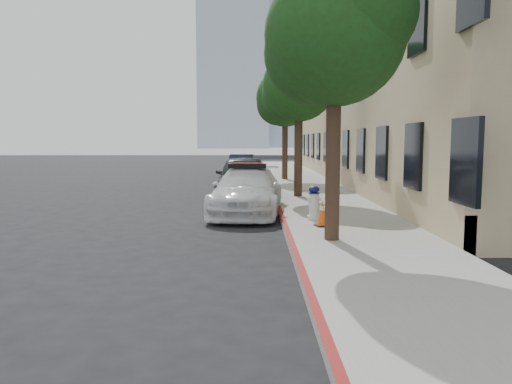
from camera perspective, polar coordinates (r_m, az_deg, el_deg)
The scene contains 14 objects.
ground at distance 12.37m, azimuth -6.27°, elevation -4.26°, with size 120.00×120.00×0.00m, color black.
sidewalk at distance 22.32m, azimuth 5.71°, elevation 0.51°, with size 3.20×50.00×0.15m, color gray.
curb_strip at distance 22.22m, azimuth 1.76°, elevation 0.51°, with size 0.12×50.00×0.15m, color maroon.
building at distance 28.37m, azimuth 16.31°, elevation 11.43°, with size 8.00×36.00×10.00m, color tan.
tower_left at distance 135.10m, azimuth -2.55°, elevation 17.86°, with size 18.00×14.00×60.00m, color #9EA8B7.
tower_right at distance 148.63m, azimuth 2.87°, elevation 13.63°, with size 14.00×14.00×44.00m, color #9EA8B7.
tree_near at distance 10.43m, azimuth 9.18°, elevation 17.41°, with size 2.92×2.82×5.62m.
tree_mid at distance 18.27m, azimuth 5.02°, elevation 12.14°, with size 2.77×2.64×5.43m.
tree_far at distance 26.23m, azimuth 3.42°, elevation 10.77°, with size 3.10×3.00×5.81m.
police_car at distance 14.65m, azimuth -1.00°, elevation 0.09°, with size 2.35×4.88×1.52m.
parked_car_mid at distance 18.16m, azimuth -1.43°, elevation 1.66°, with size 1.94×4.83×1.65m, color black.
parked_car_far at distance 29.57m, azimuth -1.67°, elevation 3.02°, with size 1.41×4.04×1.33m, color #151D34.
fire_hydrant at distance 12.89m, azimuth 6.64°, elevation -1.26°, with size 0.36×0.34×0.88m.
traffic_cone at distance 11.93m, azimuth 7.60°, elevation -2.42°, with size 0.40×0.40×0.63m.
Camera 1 is at (1.31, -12.10, 2.19)m, focal length 35.00 mm.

